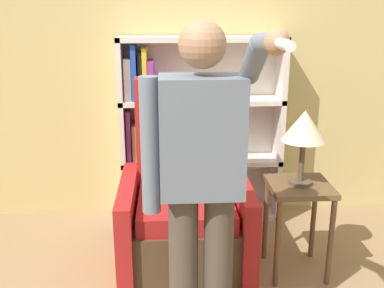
% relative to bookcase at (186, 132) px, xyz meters
% --- Properties ---
extents(wall_back, '(8.00, 0.06, 2.80)m').
position_rel_bookcase_xyz_m(wall_back, '(-0.03, 0.16, 0.63)').
color(wall_back, tan).
rests_on(wall_back, ground_plane).
extents(bookcase, '(1.34, 0.28, 1.54)m').
position_rel_bookcase_xyz_m(bookcase, '(0.00, 0.00, 0.00)').
color(bookcase, silver).
rests_on(bookcase, ground_plane).
extents(armchair, '(0.85, 0.82, 1.30)m').
position_rel_bookcase_xyz_m(armchair, '(-0.05, -0.81, -0.36)').
color(armchair, '#4C3823').
rests_on(armchair, ground_plane).
extents(person_standing, '(0.55, 0.78, 1.71)m').
position_rel_bookcase_xyz_m(person_standing, '(-0.00, -1.60, 0.21)').
color(person_standing, '#473D33').
rests_on(person_standing, ground_plane).
extents(side_table, '(0.40, 0.40, 0.65)m').
position_rel_bookcase_xyz_m(side_table, '(0.71, -0.91, -0.25)').
color(side_table, brown).
rests_on(side_table, ground_plane).
extents(table_lamp, '(0.29, 0.29, 0.50)m').
position_rel_bookcase_xyz_m(table_lamp, '(0.71, -0.91, 0.26)').
color(table_lamp, '#4C4233').
rests_on(table_lamp, side_table).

